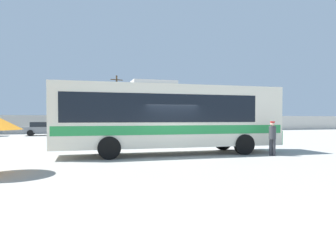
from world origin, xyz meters
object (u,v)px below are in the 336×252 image
parked_car_third_silver (95,128)px  parked_car_rightmost_silver (147,127)px  roadside_tree_midright (108,100)px  parked_car_second_grey (43,128)px  utility_pole_near (117,102)px  attendant_by_bus_door (272,136)px  roadside_tree_midleft (63,102)px  coach_bus_cream_green (167,116)px

parked_car_third_silver → parked_car_rightmost_silver: 6.22m
roadside_tree_midright → parked_car_second_grey: bearing=-134.5°
roadside_tree_midright → utility_pole_near: bearing=-17.0°
utility_pole_near → roadside_tree_midright: 1.23m
attendant_by_bus_door → parked_car_second_grey: size_ratio=0.41×
parked_car_third_silver → roadside_tree_midleft: 9.28m
coach_bus_cream_green → parked_car_second_grey: (-6.94, 20.84, -1.21)m
parked_car_second_grey → roadside_tree_midright: (8.25, 8.39, 3.68)m
utility_pole_near → parked_car_second_grey: bearing=-139.4°
roadside_tree_midleft → coach_bus_cream_green: bearing=-80.7°
attendant_by_bus_door → parked_car_second_grey: (-11.64, 23.15, -0.19)m
coach_bus_cream_green → utility_pole_near: bearing=85.1°
parked_car_second_grey → parked_car_rightmost_silver: (11.76, 0.60, 0.01)m
utility_pole_near → roadside_tree_midright: utility_pole_near is taller
coach_bus_cream_green → utility_pole_near: 29.07m
coach_bus_cream_green → parked_car_third_silver: (-1.39, 21.10, -1.19)m
parked_car_second_grey → utility_pole_near: size_ratio=0.51×
parked_car_second_grey → parked_car_third_silver: parked_car_third_silver is taller
parked_car_second_grey → roadside_tree_midright: bearing=45.5°
parked_car_second_grey → parked_car_third_silver: 5.56m
coach_bus_cream_green → parked_car_second_grey: coach_bus_cream_green is taller
utility_pole_near → roadside_tree_midleft: utility_pole_near is taller
roadside_tree_midleft → roadside_tree_midright: roadside_tree_midright is taller
parked_car_second_grey → roadside_tree_midright: size_ratio=0.68×
roadside_tree_midright → roadside_tree_midleft: bearing=-178.4°
roadside_tree_midleft → roadside_tree_midright: bearing=1.6°
parked_car_rightmost_silver → utility_pole_near: size_ratio=0.58×
coach_bus_cream_green → utility_pole_near: size_ratio=1.48×
roadside_tree_midleft → roadside_tree_midright: 6.07m
coach_bus_cream_green → attendant_by_bus_door: (4.70, -2.31, -1.02)m
parked_car_rightmost_silver → utility_pole_near: (-2.37, 7.44, 3.39)m
coach_bus_cream_green → roadside_tree_midright: size_ratio=1.95×
coach_bus_cream_green → attendant_by_bus_door: coach_bus_cream_green is taller
coach_bus_cream_green → parked_car_third_silver: bearing=93.8°
roadside_tree_midleft → attendant_by_bus_door: bearing=-73.2°
parked_car_rightmost_silver → roadside_tree_midleft: (-9.58, 7.62, 3.35)m
utility_pole_near → roadside_tree_midright: (-1.15, 0.35, 0.28)m
coach_bus_cream_green → roadside_tree_midright: roadside_tree_midright is taller
parked_car_second_grey → utility_pole_near: 12.83m
parked_car_third_silver → parked_car_second_grey: bearing=-177.4°
attendant_by_bus_door → parked_car_second_grey: 25.91m
utility_pole_near → roadside_tree_midleft: (-7.21, 0.18, -0.04)m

